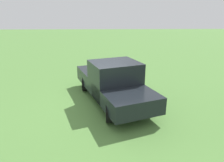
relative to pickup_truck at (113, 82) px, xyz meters
The scene contains 2 objects.
ground_plane 1.13m from the pickup_truck, 71.07° to the right, with size 80.00×80.00×0.00m, color #54843D.
pickup_truck is the anchor object (origin of this frame).
Camera 1 is at (7.78, 0.29, 3.64)m, focal length 32.78 mm.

